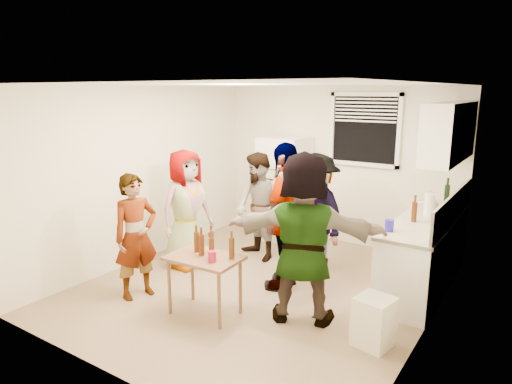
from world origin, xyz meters
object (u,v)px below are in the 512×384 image
Objects in this scene: kettle at (431,211)px; blue_cup at (389,231)px; trash_bin at (374,321)px; guest_stripe at (139,295)px; guest_back_right at (315,269)px; beer_bottle_counter at (413,222)px; serving_table at (206,313)px; red_cup at (212,262)px; wine_bottle at (446,205)px; guest_orange at (302,319)px; beer_bottle_table at (202,255)px; guest_grey at (188,266)px; refrigerator at (284,189)px; guest_black at (285,286)px; guest_back_left at (258,258)px.

kettle is 1.20m from blue_cup.
kettle is 0.46× the size of trash_bin.
blue_cup is 0.09× the size of guest_stripe.
beer_bottle_counter is at bearing 30.41° from guest_back_right.
kettle reaches higher than serving_table.
red_cup is 2.04m from guest_back_right.
wine_bottle reaches higher than blue_cup.
guest_stripe is 2.01m from guest_orange.
guest_orange is (0.96, 0.48, 0.00)m from serving_table.
guest_orange is at bearing 24.75° from beer_bottle_table.
refrigerator is at bearing -5.48° from guest_grey.
guest_stripe is 0.82× the size of guest_black.
kettle is at bearing 56.66° from guest_back_right.
guest_stripe is 1.93m from guest_back_left.
serving_table is 0.67m from beer_bottle_table.
trash_bin is at bearing -91.06° from guest_grey.
refrigerator is at bearing 145.68° from blue_cup.
wine_bottle is 3.58m from serving_table.
guest_grey is at bearing 24.08° from guest_stripe.
serving_table reaches higher than guest_grey.
wine_bottle is at bearing 87.63° from trash_bin.
serving_table is 1.89m from guest_back_right.
beer_bottle_table is at bearing -134.70° from beer_bottle_counter.
guest_black is (1.35, 1.20, 0.00)m from guest_stripe.
beer_bottle_table reaches higher than guest_black.
blue_cup is 1.53m from guest_black.
serving_table reaches higher than guest_back_left.
wine_bottle is 1.09m from beer_bottle_counter.
refrigerator is 2.93m from guest_orange.
kettle is 3.18m from serving_table.
guest_black is 0.99× the size of guest_orange.
beer_bottle_table is at bearing -123.84° from wine_bottle.
guest_black is at bearing -32.63° from guest_stripe.
guest_orange is at bearing -108.26° from kettle.
guest_black is (0.22, 1.18, -0.67)m from red_cup.
wine_bottle is 3.44m from red_cup.
refrigerator is 6.06× the size of wine_bottle.
guest_black is (0.84, -0.66, 0.00)m from guest_back_left.
guest_black is (-0.06, -0.73, 0.00)m from guest_back_right.
blue_cup reaches higher than trash_bin.
guest_back_left is (-2.18, -0.05, -0.90)m from beer_bottle_counter.
guest_black is (-1.39, 0.70, -0.25)m from trash_bin.
guest_stripe is at bearing -151.74° from blue_cup.
beer_bottle_table is at bearing 4.27° from guest_orange.
beer_bottle_table is at bearing -142.46° from blue_cup.
beer_bottle_counter reaches higher than guest_grey.
beer_bottle_counter is 1.56m from trash_bin.
blue_cup is (-0.18, -1.19, 0.00)m from kettle.
beer_bottle_table is at bearing 160.25° from serving_table.
trash_bin is at bearing -78.80° from blue_cup.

